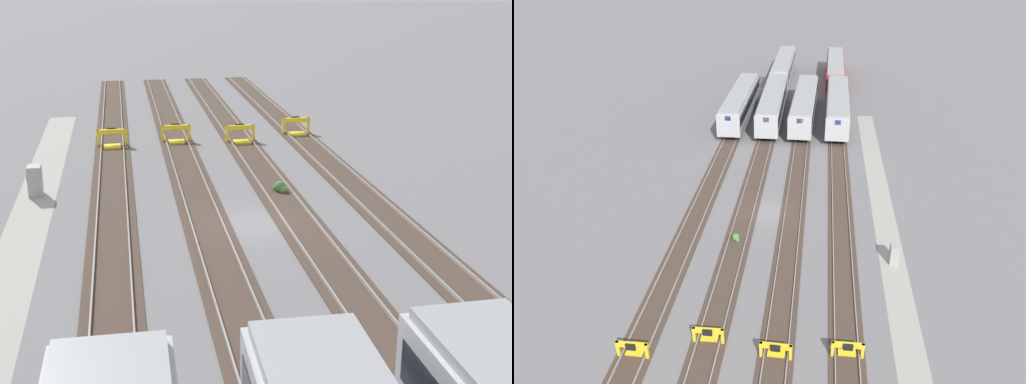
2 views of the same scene
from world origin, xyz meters
TOP-DOWN VIEW (x-y plane):
  - ground_plane at (0.00, 0.00)m, footprint 400.00×400.00m
  - service_walkway at (0.00, -10.32)m, footprint 54.00×2.00m
  - rail_track_nearest at (0.00, -6.45)m, footprint 90.00×2.24m
  - rail_track_near_inner at (0.00, -2.15)m, footprint 90.00×2.24m
  - rail_track_middle at (0.00, 2.15)m, footprint 90.00×2.24m
  - rail_track_far_inner at (0.00, 6.45)m, footprint 90.00×2.24m
  - bumper_stop_nearest_track at (-16.33, -6.45)m, footprint 1.34×2.00m
  - bumper_stop_near_inner_track at (-16.84, -2.16)m, footprint 1.38×2.01m
  - bumper_stop_middle_track at (-15.99, 2.15)m, footprint 1.35×2.00m
  - bumper_stop_far_inner_track at (-17.63, 6.45)m, footprint 1.36×2.00m
  - electrical_cabinet at (-6.48, -10.38)m, footprint 0.90×0.73m
  - weed_clump at (-4.61, 2.33)m, footprint 0.92×0.70m

SIDE VIEW (x-z plane):
  - ground_plane at x=0.00m, z-range 0.00..0.00m
  - service_walkway at x=0.00m, z-range 0.00..0.01m
  - rail_track_nearest at x=0.00m, z-range -0.06..0.15m
  - rail_track_near_inner at x=0.00m, z-range -0.06..0.15m
  - rail_track_middle at x=0.00m, z-range -0.06..0.15m
  - rail_track_far_inner at x=0.00m, z-range -0.06..0.15m
  - weed_clump at x=-4.61m, z-range -0.08..0.56m
  - bumper_stop_nearest_track at x=-16.33m, z-range -0.10..1.12m
  - bumper_stop_near_inner_track at x=-16.84m, z-range -0.10..1.12m
  - bumper_stop_middle_track at x=-15.99m, z-range -0.10..1.12m
  - bumper_stop_far_inner_track at x=-17.63m, z-range -0.10..1.12m
  - electrical_cabinet at x=-6.48m, z-range 0.00..1.60m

